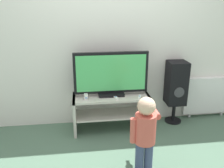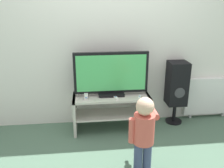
# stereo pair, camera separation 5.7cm
# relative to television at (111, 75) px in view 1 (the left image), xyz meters

# --- Properties ---
(ground_plane) EXTENTS (16.00, 16.00, 0.00)m
(ground_plane) POSITION_rel_television_xyz_m (0.00, -0.23, -0.81)
(ground_plane) COLOR #4C6B56
(wall_back) EXTENTS (10.00, 0.06, 2.60)m
(wall_back) POSITION_rel_television_xyz_m (0.00, 0.27, 0.49)
(wall_back) COLOR silver
(wall_back) RESTS_ON ground_plane
(tv_stand) EXTENTS (1.05, 0.41, 0.51)m
(tv_stand) POSITION_rel_television_xyz_m (0.00, -0.02, -0.47)
(tv_stand) COLOR beige
(tv_stand) RESTS_ON ground_plane
(television) EXTENTS (1.00, 0.20, 0.60)m
(television) POSITION_rel_television_xyz_m (0.00, 0.00, 0.00)
(television) COLOR black
(television) RESTS_ON tv_stand
(game_console) EXTENTS (0.05, 0.20, 0.06)m
(game_console) POSITION_rel_television_xyz_m (-0.34, -0.03, -0.27)
(game_console) COLOR white
(game_console) RESTS_ON tv_stand
(remote_primary) EXTENTS (0.07, 0.13, 0.03)m
(remote_primary) POSITION_rel_television_xyz_m (0.37, -0.14, -0.28)
(remote_primary) COLOR white
(remote_primary) RESTS_ON tv_stand
(remote_secondary) EXTENTS (0.07, 0.13, 0.03)m
(remote_secondary) POSITION_rel_television_xyz_m (0.05, -0.12, -0.28)
(remote_secondary) COLOR white
(remote_secondary) RESTS_ON tv_stand
(child) EXTENTS (0.33, 0.48, 0.86)m
(child) POSITION_rel_television_xyz_m (0.24, -0.95, -0.30)
(child) COLOR #3F4C72
(child) RESTS_ON ground_plane
(speaker_tower) EXTENTS (0.27, 0.27, 0.93)m
(speaker_tower) POSITION_rel_television_xyz_m (0.96, 0.09, -0.21)
(speaker_tower) COLOR black
(speaker_tower) RESTS_ON ground_plane
(radiator) EXTENTS (0.77, 0.08, 0.64)m
(radiator) POSITION_rel_television_xyz_m (1.53, 0.20, -0.46)
(radiator) COLOR white
(radiator) RESTS_ON ground_plane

